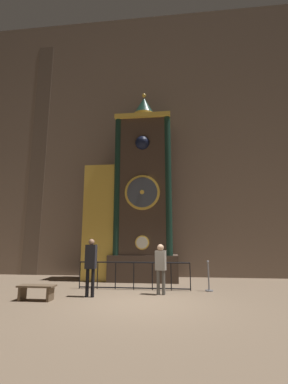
# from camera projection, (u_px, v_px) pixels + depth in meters

# --- Properties ---
(ground_plane) EXTENTS (28.00, 28.00, 0.00)m
(ground_plane) POSITION_uv_depth(u_px,v_px,m) (141.00, 303.00, 7.36)
(ground_plane) COLOR #75604C
(cathedral_back_wall) EXTENTS (24.00, 0.32, 15.09)m
(cathedral_back_wall) POSITION_uv_depth(u_px,v_px,m) (152.00, 135.00, 14.25)
(cathedral_back_wall) COLOR #7A6656
(cathedral_back_wall) RESTS_ON ground_plane
(clock_tower) EXTENTS (4.31, 1.79, 9.21)m
(clock_tower) POSITION_uv_depth(u_px,v_px,m) (134.00, 199.00, 12.23)
(clock_tower) COLOR #423328
(clock_tower) RESTS_ON ground_plane
(railing_fence) EXTENTS (4.14, 0.05, 0.99)m
(railing_fence) POSITION_uv_depth(u_px,v_px,m) (134.00, 274.00, 9.44)
(railing_fence) COLOR black
(railing_fence) RESTS_ON ground_plane
(visitor_near) EXTENTS (0.35, 0.23, 1.81)m
(visitor_near) POSITION_uv_depth(u_px,v_px,m) (91.00, 262.00, 8.31)
(visitor_near) COLOR black
(visitor_near) RESTS_ON ground_plane
(visitor_far) EXTENTS (0.38, 0.30, 1.64)m
(visitor_far) POSITION_uv_depth(u_px,v_px,m) (161.00, 264.00, 8.64)
(visitor_far) COLOR #58554F
(visitor_far) RESTS_ON ground_plane
(stanchion_post) EXTENTS (0.28, 0.28, 1.06)m
(stanchion_post) POSITION_uv_depth(u_px,v_px,m) (209.00, 281.00, 9.12)
(stanchion_post) COLOR gray
(stanchion_post) RESTS_ON ground_plane
(visitor_bench) EXTENTS (1.10, 0.40, 0.44)m
(visitor_bench) POSITION_uv_depth(u_px,v_px,m) (36.00, 290.00, 7.70)
(visitor_bench) COLOR brown
(visitor_bench) RESTS_ON ground_plane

